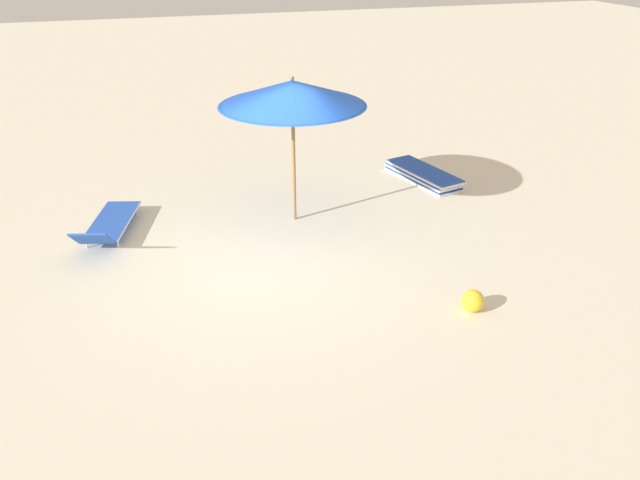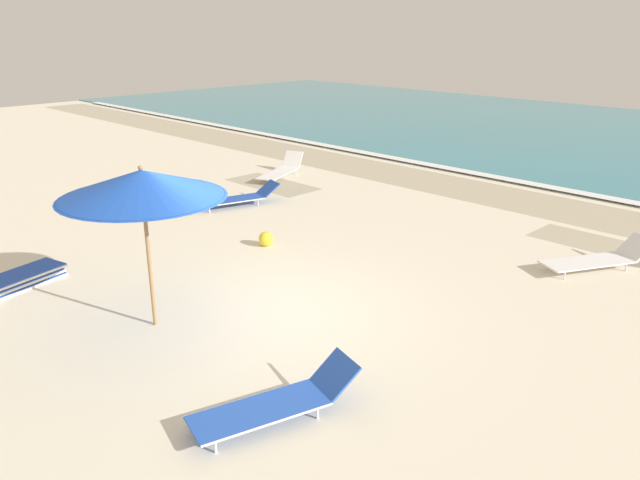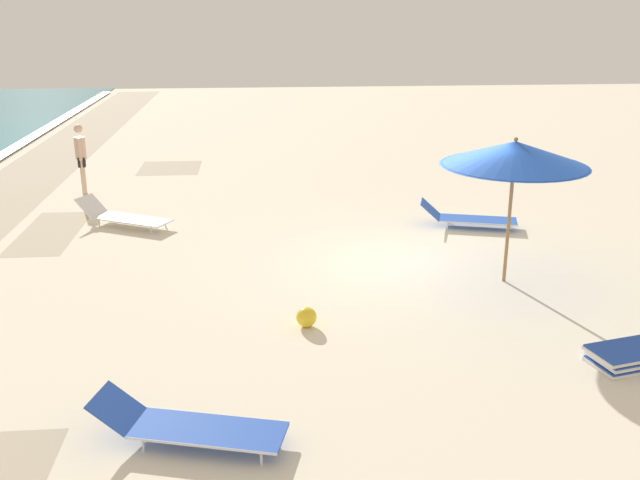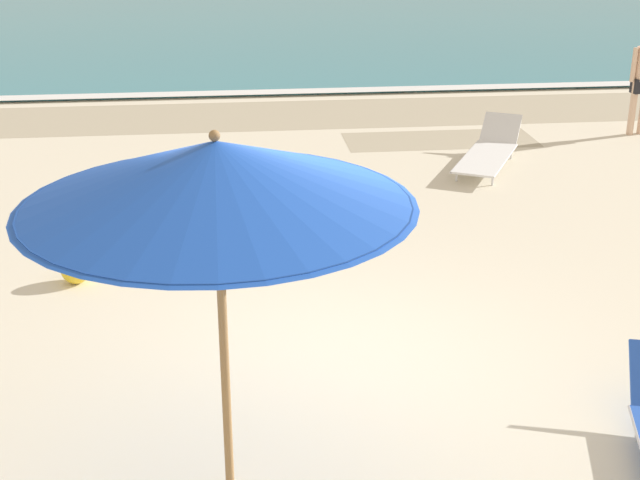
{
  "view_description": "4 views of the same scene",
  "coord_description": "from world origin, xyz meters",
  "px_view_note": "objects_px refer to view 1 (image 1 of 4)",
  "views": [
    {
      "loc": [
        1.69,
        8.47,
        4.73
      ],
      "look_at": [
        -0.41,
        1.64,
        1.1
      ],
      "focal_mm": 35.0,
      "sensor_mm": 36.0,
      "label": 1
    },
    {
      "loc": [
        7.18,
        -5.76,
        4.49
      ],
      "look_at": [
        -0.23,
        1.65,
        0.81
      ],
      "focal_mm": 35.0,
      "sensor_mm": 36.0,
      "label": 2
    },
    {
      "loc": [
        -12.17,
        2.87,
        4.63
      ],
      "look_at": [
        -0.58,
        1.85,
        0.76
      ],
      "focal_mm": 40.0,
      "sensor_mm": 36.0,
      "label": 3
    },
    {
      "loc": [
        -0.8,
        -6.53,
        3.89
      ],
      "look_at": [
        0.01,
        0.8,
        0.94
      ],
      "focal_mm": 50.0,
      "sensor_mm": 36.0,
      "label": 4
    }
  ],
  "objects_px": {
    "lounger_stack": "(423,175)",
    "beach_ball": "(473,301)",
    "sun_lounger_beside_umbrella": "(108,225)",
    "beach_umbrella": "(292,93)"
  },
  "relations": [
    {
      "from": "beach_umbrella",
      "to": "sun_lounger_beside_umbrella",
      "type": "distance_m",
      "value": 3.8
    },
    {
      "from": "lounger_stack",
      "to": "sun_lounger_beside_umbrella",
      "type": "height_order",
      "value": "sun_lounger_beside_umbrella"
    },
    {
      "from": "lounger_stack",
      "to": "beach_ball",
      "type": "xyz_separation_m",
      "value": [
        1.47,
        4.65,
        0.03
      ]
    },
    {
      "from": "sun_lounger_beside_umbrella",
      "to": "beach_ball",
      "type": "xyz_separation_m",
      "value": [
        -4.73,
        3.84,
        -0.06
      ]
    },
    {
      "from": "beach_umbrella",
      "to": "sun_lounger_beside_umbrella",
      "type": "relative_size",
      "value": 1.18
    },
    {
      "from": "sun_lounger_beside_umbrella",
      "to": "beach_ball",
      "type": "height_order",
      "value": "sun_lounger_beside_umbrella"
    },
    {
      "from": "lounger_stack",
      "to": "sun_lounger_beside_umbrella",
      "type": "distance_m",
      "value": 6.26
    },
    {
      "from": "beach_umbrella",
      "to": "beach_ball",
      "type": "xyz_separation_m",
      "value": [
        -1.55,
        3.59,
        -2.11
      ]
    },
    {
      "from": "beach_ball",
      "to": "beach_umbrella",
      "type": "bearing_deg",
      "value": -66.68
    },
    {
      "from": "beach_umbrella",
      "to": "beach_ball",
      "type": "relative_size",
      "value": 8.14
    }
  ]
}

